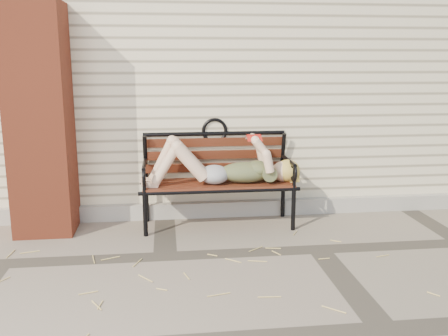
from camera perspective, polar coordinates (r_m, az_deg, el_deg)
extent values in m
plane|color=#796D5D|center=(4.20, 10.79, -9.11)|extent=(80.00, 80.00, 0.00)
cube|color=beige|center=(6.83, 3.61, 12.16)|extent=(8.00, 4.00, 3.00)
cube|color=#AAA29A|center=(5.06, 7.54, -4.37)|extent=(8.00, 0.10, 0.15)
cube|color=#953921|center=(4.63, -20.26, 5.11)|extent=(0.50, 0.50, 2.00)
cylinder|color=black|center=(4.42, -9.00, -5.21)|extent=(0.04, 0.04, 0.40)
cylinder|color=black|center=(4.80, -8.84, -3.76)|extent=(0.04, 0.04, 0.40)
cylinder|color=black|center=(4.56, 7.93, -4.62)|extent=(0.04, 0.04, 0.40)
cylinder|color=black|center=(4.93, 6.76, -3.27)|extent=(0.04, 0.04, 0.40)
cube|color=maroon|center=(4.58, -0.68, -1.81)|extent=(1.36, 0.44, 0.03)
cylinder|color=black|center=(4.39, -0.40, -2.68)|extent=(1.43, 0.04, 0.04)
cylinder|color=black|center=(4.77, -0.94, -1.43)|extent=(1.43, 0.04, 0.04)
torus|color=black|center=(4.78, -1.08, 4.27)|extent=(0.25, 0.03, 0.25)
ellipsoid|color=#092B42|center=(4.56, 2.48, -0.49)|extent=(0.48, 0.28, 0.19)
ellipsoid|color=#092B42|center=(4.57, 3.82, -0.07)|extent=(0.23, 0.27, 0.14)
ellipsoid|color=#99999D|center=(4.52, -1.10, -0.75)|extent=(0.27, 0.30, 0.17)
sphere|color=beige|center=(4.63, 6.75, -0.37)|extent=(0.20, 0.20, 0.20)
ellipsoid|color=#DEC553|center=(4.64, 7.29, -0.30)|extent=(0.22, 0.23, 0.21)
cube|color=red|center=(4.51, 3.42, 3.76)|extent=(0.13, 0.02, 0.02)
cube|color=beige|center=(4.47, 3.50, 3.38)|extent=(0.13, 0.08, 0.05)
cube|color=beige|center=(4.55, 3.34, 3.53)|extent=(0.13, 0.08, 0.05)
cube|color=red|center=(4.47, 3.51, 3.42)|extent=(0.13, 0.08, 0.05)
cube|color=red|center=(4.55, 3.33, 3.58)|extent=(0.13, 0.08, 0.05)
cylinder|color=#DDBF6B|center=(3.19, 9.04, -16.27)|extent=(0.11, 0.05, 0.01)
cylinder|color=#DDBF6B|center=(4.13, 16.59, -9.75)|extent=(0.08, 0.13, 0.01)
cylinder|color=#DDBF6B|center=(4.18, 13.24, -9.25)|extent=(0.12, 0.04, 0.01)
cylinder|color=#DDBF6B|center=(4.12, 16.50, -9.76)|extent=(0.04, 0.12, 0.01)
cylinder|color=#DDBF6B|center=(3.79, -3.99, -11.29)|extent=(0.09, 0.12, 0.01)
cylinder|color=#DDBF6B|center=(4.30, -18.96, -8.99)|extent=(0.12, 0.03, 0.01)
cylinder|color=#DDBF6B|center=(4.05, -19.00, -10.38)|extent=(0.07, 0.13, 0.01)
cylinder|color=#DDBF6B|center=(4.11, 4.00, -9.33)|extent=(0.10, 0.12, 0.01)
cylinder|color=#DDBF6B|center=(4.36, 15.19, -8.44)|extent=(0.13, 0.12, 0.01)
cylinder|color=#DDBF6B|center=(3.63, 9.89, -12.56)|extent=(0.11, 0.10, 0.01)
cylinder|color=#DDBF6B|center=(3.41, 9.33, -14.21)|extent=(0.09, 0.06, 0.01)
cylinder|color=#DDBF6B|center=(3.51, -21.03, -14.14)|extent=(0.09, 0.04, 0.01)
cylinder|color=#DDBF6B|center=(4.45, -12.68, -7.88)|extent=(0.15, 0.02, 0.01)
cylinder|color=#DDBF6B|center=(2.99, 2.28, -18.22)|extent=(0.11, 0.08, 0.01)
cylinder|color=#DDBF6B|center=(3.81, 1.75, -11.12)|extent=(0.11, 0.01, 0.01)
cylinder|color=#DDBF6B|center=(3.60, 14.43, -12.99)|extent=(0.09, 0.15, 0.01)
cylinder|color=#DDBF6B|center=(4.10, -3.45, -9.40)|extent=(0.02, 0.09, 0.01)
cylinder|color=#DDBF6B|center=(3.94, -0.57, -10.31)|extent=(0.13, 0.08, 0.01)
cylinder|color=#DDBF6B|center=(3.57, -21.20, -13.72)|extent=(0.03, 0.14, 0.01)
cylinder|color=#DDBF6B|center=(4.48, 2.15, -7.42)|extent=(0.16, 0.03, 0.01)
cylinder|color=#DDBF6B|center=(3.66, -8.25, -12.30)|extent=(0.10, 0.04, 0.01)
cylinder|color=#DDBF6B|center=(4.10, -1.04, -9.38)|extent=(0.12, 0.07, 0.01)
cylinder|color=#DDBF6B|center=(4.28, 7.31, -8.50)|extent=(0.17, 0.02, 0.01)
cylinder|color=#DDBF6B|center=(4.38, -16.54, -8.46)|extent=(0.08, 0.14, 0.01)
cylinder|color=#DDBF6B|center=(4.13, 10.27, -9.41)|extent=(0.04, 0.13, 0.01)
cylinder|color=#DDBF6B|center=(4.24, 2.91, -8.63)|extent=(0.10, 0.07, 0.01)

